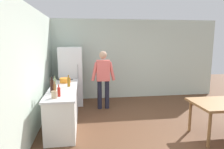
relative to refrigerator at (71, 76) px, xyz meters
The scene contains 13 objects.
ground_plane 3.19m from the refrigerator, 51.63° to the right, with size 14.00×14.00×0.00m, color brown.
wall_back 2.04m from the refrigerator, 17.53° to the left, with size 6.40×0.12×2.70m, color silver.
wall_left 2.35m from the refrigerator, 107.65° to the right, with size 0.12×5.60×2.70m, color silver.
kitchen_counter 1.66m from the refrigerator, 93.58° to the right, with size 0.64×2.20×0.90m.
refrigerator is the anchor object (origin of this frame).
person 1.10m from the refrigerator, 30.23° to the right, with size 0.70×0.22×1.70m.
cooking_pot 0.96m from the refrigerator, 96.03° to the right, with size 0.40×0.28×0.12m.
utensil_jar 2.43m from the refrigerator, 94.30° to the right, with size 0.11×0.11×0.32m.
bottle_beer_brown 2.10m from the refrigerator, 96.06° to the right, with size 0.06×0.06×0.26m.
bottle_vinegar_tall 1.76m from the refrigerator, 98.45° to the right, with size 0.06×0.06×0.32m.
bottle_sauce_red 2.31m from the refrigerator, 92.67° to the right, with size 0.06×0.06×0.24m.
bottle_wine_dark 2.00m from the refrigerator, 98.41° to the right, with size 0.08×0.08×0.34m.
bottle_oil_amber 1.45m from the refrigerator, 88.99° to the right, with size 0.06×0.06×0.28m.
Camera 1 is at (-1.52, -3.94, 2.01)m, focal length 32.60 mm.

